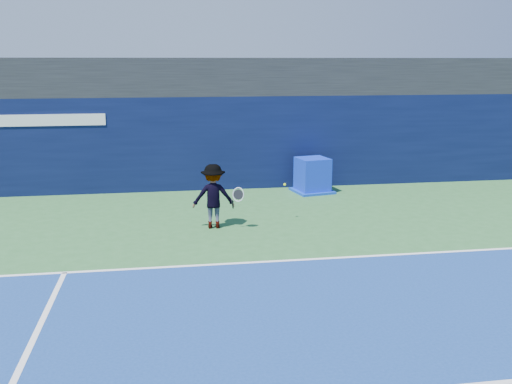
# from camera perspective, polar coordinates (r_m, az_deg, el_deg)

# --- Properties ---
(ground) EXTENTS (80.00, 80.00, 0.00)m
(ground) POSITION_cam_1_polar(r_m,az_deg,el_deg) (9.54, 9.95, -12.72)
(ground) COLOR #2D6531
(ground) RESTS_ON ground
(baseline) EXTENTS (24.00, 0.10, 0.01)m
(baseline) POSITION_cam_1_polar(r_m,az_deg,el_deg) (12.19, 5.41, -6.72)
(baseline) COLOR white
(baseline) RESTS_ON ground
(stadium_band) EXTENTS (36.00, 3.00, 1.20)m
(stadium_band) POSITION_cam_1_polar(r_m,az_deg,el_deg) (19.82, -0.53, 11.52)
(stadium_band) COLOR black
(stadium_band) RESTS_ON back_wall_assembly
(back_wall_assembly) EXTENTS (36.00, 1.03, 3.00)m
(back_wall_assembly) POSITION_cam_1_polar(r_m,az_deg,el_deg) (19.01, -0.09, 5.11)
(back_wall_assembly) COLOR #091033
(back_wall_assembly) RESTS_ON ground
(equipment_cart) EXTENTS (1.35, 1.35, 1.10)m
(equipment_cart) POSITION_cam_1_polar(r_m,az_deg,el_deg) (18.27, 5.66, 1.55)
(equipment_cart) COLOR #0D28C3
(equipment_cart) RESTS_ON ground
(tennis_player) EXTENTS (1.28, 0.72, 1.62)m
(tennis_player) POSITION_cam_1_polar(r_m,az_deg,el_deg) (14.26, -4.28, -0.42)
(tennis_player) COLOR silver
(tennis_player) RESTS_ON ground
(tennis_ball) EXTENTS (0.07, 0.07, 0.07)m
(tennis_ball) POSITION_cam_1_polar(r_m,az_deg,el_deg) (14.85, 2.89, 0.75)
(tennis_ball) COLOR #C1E519
(tennis_ball) RESTS_ON ground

